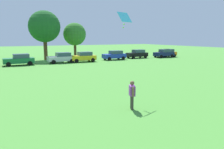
% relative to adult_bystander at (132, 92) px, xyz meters
% --- Properties ---
extents(ground_plane, '(160.00, 160.00, 0.00)m').
position_rel_adult_bystander_xyz_m(ground_plane, '(-5.13, 20.30, -1.00)').
color(ground_plane, '#4C9338').
extents(adult_bystander, '(0.50, 0.74, 1.68)m').
position_rel_adult_bystander_xyz_m(adult_bystander, '(0.00, 0.00, 0.00)').
color(adult_bystander, '#3F3833').
rests_on(adult_bystander, ground).
extents(kite, '(1.19, 0.83, 1.08)m').
position_rel_adult_bystander_xyz_m(kite, '(1.18, 2.84, 4.43)').
color(kite, '#3FBFE5').
extents(parked_car_green_2, '(4.30, 2.02, 1.68)m').
position_rel_adult_bystander_xyz_m(parked_car_green_2, '(-3.65, 24.91, -0.14)').
color(parked_car_green_2, '#196B38').
rests_on(parked_car_green_2, ground).
extents(parked_car_silver_3, '(4.30, 2.02, 1.68)m').
position_rel_adult_bystander_xyz_m(parked_car_silver_3, '(2.75, 24.90, -0.14)').
color(parked_car_silver_3, silver).
rests_on(parked_car_silver_3, ground).
extents(parked_car_yellow_4, '(4.30, 2.02, 1.68)m').
position_rel_adult_bystander_xyz_m(parked_car_yellow_4, '(6.44, 24.74, -0.14)').
color(parked_car_yellow_4, yellow).
rests_on(parked_car_yellow_4, ground).
extents(parked_car_blue_5, '(4.30, 2.02, 1.68)m').
position_rel_adult_bystander_xyz_m(parked_car_blue_5, '(12.80, 25.29, -0.14)').
color(parked_car_blue_5, '#1E38AD').
rests_on(parked_car_blue_5, ground).
extents(parked_car_black_6, '(4.30, 2.02, 1.68)m').
position_rel_adult_bystander_xyz_m(parked_car_black_6, '(18.45, 26.06, -0.14)').
color(parked_car_black_6, black).
rests_on(parked_car_black_6, ground).
extents(parked_car_navy_7, '(4.30, 2.02, 1.68)m').
position_rel_adult_bystander_xyz_m(parked_car_navy_7, '(24.22, 24.64, -0.14)').
color(parked_car_navy_7, '#141E4C').
rests_on(parked_car_navy_7, ground).
extents(parked_car_orange_8, '(4.30, 2.02, 1.68)m').
position_rel_adult_bystander_xyz_m(parked_car_orange_8, '(25.28, 25.01, -0.14)').
color(parked_car_orange_8, orange).
rests_on(parked_car_orange_8, ground).
extents(tree_right, '(5.74, 5.74, 8.94)m').
position_rel_adult_bystander_xyz_m(tree_right, '(1.57, 31.49, 5.04)').
color(tree_right, brown).
rests_on(tree_right, ground).
extents(tree_far_right, '(4.48, 4.48, 6.98)m').
position_rel_adult_bystander_xyz_m(tree_far_right, '(7.51, 32.13, 3.71)').
color(tree_far_right, brown).
rests_on(tree_far_right, ground).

